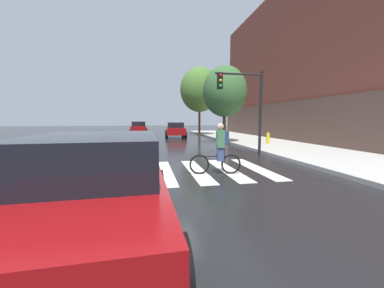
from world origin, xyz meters
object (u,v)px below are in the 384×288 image
(fire_hydrant, at_px, (268,138))
(street_tree_mid, at_px, (200,90))
(sedan_near, at_px, (98,186))
(traffic_light_near, at_px, (246,98))
(sedan_far, at_px, (139,127))
(street_tree_near, at_px, (225,92))
(cyclist, at_px, (219,149))
(sedan_mid, at_px, (175,130))

(fire_hydrant, distance_m, street_tree_mid, 11.34)
(sedan_near, xyz_separation_m, traffic_light_near, (5.49, 7.15, 2.04))
(sedan_far, relative_size, street_tree_near, 0.79)
(sedan_near, height_order, fire_hydrant, sedan_near)
(traffic_light_near, bearing_deg, cyclist, -124.67)
(sedan_near, bearing_deg, cyclist, 49.77)
(street_tree_near, xyz_separation_m, street_tree_mid, (0.01, 8.28, 1.18))
(sedan_near, distance_m, sedan_mid, 19.69)
(sedan_mid, bearing_deg, street_tree_near, -68.25)
(sedan_mid, bearing_deg, street_tree_mid, 24.75)
(fire_hydrant, bearing_deg, street_tree_near, 143.44)
(traffic_light_near, xyz_separation_m, fire_hydrant, (3.22, 3.40, -2.33))
(traffic_light_near, bearing_deg, sedan_near, -127.55)
(cyclist, xyz_separation_m, street_tree_near, (3.20, 8.83, 2.96))
(sedan_mid, bearing_deg, sedan_near, -100.02)
(street_tree_mid, bearing_deg, fire_hydrant, -76.22)
(sedan_near, bearing_deg, fire_hydrant, 50.45)
(sedan_far, bearing_deg, street_tree_mid, -36.81)
(sedan_far, bearing_deg, street_tree_near, -63.38)
(sedan_far, relative_size, fire_hydrant, 5.71)
(sedan_far, relative_size, traffic_light_near, 1.06)
(sedan_mid, relative_size, traffic_light_near, 1.06)
(sedan_near, relative_size, sedan_far, 1.04)
(cyclist, distance_m, street_tree_near, 9.85)
(cyclist, bearing_deg, sedan_far, 98.87)
(traffic_light_near, bearing_deg, street_tree_near, 82.16)
(sedan_near, relative_size, street_tree_near, 0.82)
(sedan_mid, height_order, street_tree_near, street_tree_near)
(sedan_near, relative_size, street_tree_mid, 0.63)
(sedan_near, relative_size, cyclist, 2.73)
(sedan_far, distance_m, fire_hydrant, 17.67)
(sedan_far, height_order, street_tree_mid, street_tree_mid)
(sedan_mid, xyz_separation_m, cyclist, (-0.41, -15.83, 0.07))
(sedan_far, bearing_deg, cyclist, -81.13)
(cyclist, relative_size, fire_hydrant, 2.18)
(sedan_mid, bearing_deg, cyclist, -91.49)
(traffic_light_near, bearing_deg, sedan_far, 107.74)
(sedan_mid, xyz_separation_m, street_tree_near, (2.79, -6.99, 3.03))
(sedan_mid, xyz_separation_m, traffic_light_near, (2.07, -12.25, 2.08))
(street_tree_near, bearing_deg, sedan_near, -116.63)
(sedan_near, bearing_deg, sedan_mid, 79.98)
(cyclist, bearing_deg, sedan_mid, 88.51)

